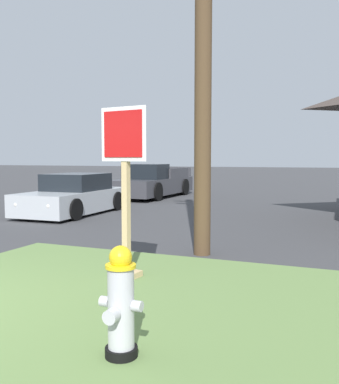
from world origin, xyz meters
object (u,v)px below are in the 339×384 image
pickup_truck_charcoal (152,183)px  parked_sedan_silver (74,196)px  fire_hydrant (121,305)px  manhole_cover (65,250)px  utility_pole (204,3)px  stop_sign (125,195)px

pickup_truck_charcoal → parked_sedan_silver: bearing=-89.4°
fire_hydrant → pickup_truck_charcoal: 15.41m
manhole_cover → utility_pole: utility_pole is taller
parked_sedan_silver → pickup_truck_charcoal: size_ratio=0.79×
fire_hydrant → stop_sign: size_ratio=0.40×
parked_sedan_silver → utility_pole: bearing=-35.7°
fire_hydrant → stop_sign: bearing=117.0°
parked_sedan_silver → utility_pole: utility_pole is taller
manhole_cover → pickup_truck_charcoal: (-3.02, 10.61, 0.61)m
stop_sign → pickup_truck_charcoal: bearing=112.8°
stop_sign → pickup_truck_charcoal: (-5.05, 12.00, -0.62)m
stop_sign → utility_pole: size_ratio=0.28×
pickup_truck_charcoal → manhole_cover: bearing=-74.1°
fire_hydrant → pickup_truck_charcoal: size_ratio=0.18×
fire_hydrant → pickup_truck_charcoal: pickup_truck_charcoal is taller
pickup_truck_charcoal → utility_pole: size_ratio=0.61×
stop_sign → manhole_cover: (-2.03, 1.39, -1.23)m
stop_sign → fire_hydrant: bearing=-63.0°
pickup_truck_charcoal → fire_hydrant: bearing=-66.5°
stop_sign → pickup_truck_charcoal: stop_sign is taller
fire_hydrant → manhole_cover: bearing=131.5°
fire_hydrant → pickup_truck_charcoal: (-6.14, 14.13, 0.09)m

